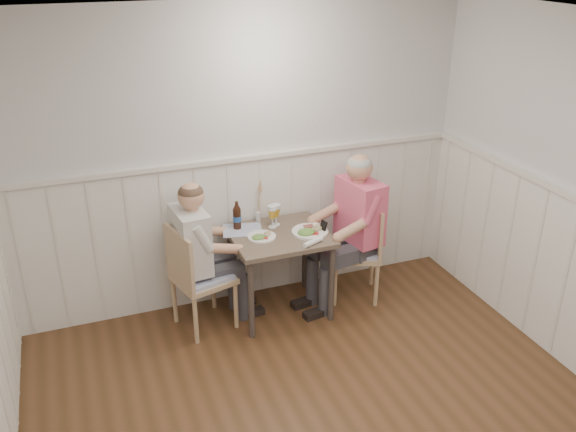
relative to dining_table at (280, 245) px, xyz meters
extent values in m
cube|color=silver|center=(-0.18, 0.41, 0.66)|extent=(4.00, 0.04, 2.60)
cube|color=white|center=(-0.18, -1.84, 1.95)|extent=(4.00, 4.50, 0.02)
cube|color=silver|center=(-0.18, 0.39, 0.01)|extent=(3.98, 0.03, 1.30)
cube|color=silver|center=(-0.18, 0.38, 0.68)|extent=(3.98, 0.06, 0.04)
cube|color=brown|center=(0.00, 0.00, 0.09)|extent=(0.81, 0.70, 0.04)
cylinder|color=#3F3833|center=(-0.36, -0.30, -0.29)|extent=(0.05, 0.05, 0.71)
cylinder|color=#3F3833|center=(-0.36, 0.30, -0.29)|extent=(0.05, 0.05, 0.71)
cylinder|color=#3F3833|center=(0.36, -0.30, -0.29)|extent=(0.05, 0.05, 0.71)
cylinder|color=#3F3833|center=(0.36, 0.30, -0.29)|extent=(0.05, 0.05, 0.71)
cube|color=tan|center=(0.72, 0.00, -0.20)|extent=(0.56, 0.56, 0.04)
cube|color=#5D6EA9|center=(0.72, 0.00, -0.17)|extent=(0.50, 0.50, 0.03)
cube|color=tan|center=(0.90, -0.07, 0.04)|extent=(0.19, 0.41, 0.45)
cylinder|color=tan|center=(0.82, -0.24, -0.43)|extent=(0.04, 0.04, 0.42)
cylinder|color=tan|center=(0.48, -0.11, -0.43)|extent=(0.04, 0.04, 0.42)
cylinder|color=tan|center=(0.96, 0.10, -0.43)|extent=(0.04, 0.04, 0.42)
cylinder|color=tan|center=(0.62, 0.24, -0.43)|extent=(0.04, 0.04, 0.42)
cube|color=tan|center=(-0.67, 0.01, -0.19)|extent=(0.54, 0.54, 0.04)
cube|color=#5D6EA9|center=(-0.67, 0.01, -0.15)|extent=(0.49, 0.49, 0.03)
cube|color=tan|center=(-0.86, -0.04, 0.06)|extent=(0.15, 0.43, 0.46)
cylinder|color=tan|center=(-0.90, 0.14, -0.43)|extent=(0.04, 0.04, 0.43)
cylinder|color=tan|center=(-0.54, 0.24, -0.43)|extent=(0.04, 0.04, 0.43)
cylinder|color=tan|center=(-0.80, -0.22, -0.43)|extent=(0.04, 0.04, 0.43)
cylinder|color=tan|center=(-0.44, -0.12, -0.43)|extent=(0.04, 0.04, 0.43)
cube|color=#3F3F47|center=(0.72, -0.03, -0.41)|extent=(0.51, 0.48, 0.46)
cube|color=#3F3F47|center=(0.52, -0.06, -0.12)|extent=(0.49, 0.44, 0.13)
cube|color=#FF6984|center=(0.72, -0.03, 0.22)|extent=(0.32, 0.48, 0.56)
sphere|color=tan|center=(0.72, -0.03, 0.62)|extent=(0.22, 0.22, 0.22)
sphere|color=#A5A5A0|center=(0.72, -0.03, 0.65)|extent=(0.21, 0.21, 0.21)
cube|color=black|center=(0.36, -0.09, 0.22)|extent=(0.03, 0.07, 0.13)
cube|color=#3F3F47|center=(-0.73, 0.04, -0.43)|extent=(0.46, 0.42, 0.43)
cube|color=#3F3F47|center=(-0.54, 0.06, -0.15)|extent=(0.44, 0.38, 0.12)
cube|color=silver|center=(-0.73, 0.04, 0.17)|extent=(0.27, 0.44, 0.52)
sphere|color=tan|center=(-0.73, 0.04, 0.54)|extent=(0.21, 0.21, 0.21)
sphere|color=#4C3828|center=(-0.73, 0.04, 0.57)|extent=(0.20, 0.20, 0.20)
cylinder|color=white|center=(0.25, -0.07, 0.12)|extent=(0.31, 0.31, 0.02)
ellipsoid|color=#3F722D|center=(0.20, -0.11, 0.16)|extent=(0.15, 0.13, 0.06)
sphere|color=tan|center=(0.31, -0.06, 0.15)|extent=(0.04, 0.04, 0.04)
cube|color=brown|center=(0.27, 0.00, 0.14)|extent=(0.09, 0.06, 0.01)
cylinder|color=white|center=(0.33, 0.00, 0.15)|extent=(0.06, 0.06, 0.03)
cylinder|color=white|center=(-0.16, -0.01, 0.12)|extent=(0.24, 0.24, 0.02)
ellipsoid|color=#3F722D|center=(-0.20, -0.04, 0.15)|extent=(0.12, 0.10, 0.04)
sphere|color=tan|center=(-0.11, 0.00, 0.14)|extent=(0.03, 0.03, 0.03)
cylinder|color=silver|center=(0.03, 0.18, 0.11)|extent=(0.07, 0.07, 0.01)
cylinder|color=silver|center=(0.03, 0.18, 0.16)|extent=(0.01, 0.01, 0.09)
cone|color=gold|center=(0.03, 0.18, 0.23)|extent=(0.08, 0.08, 0.07)
cylinder|color=silver|center=(0.03, 0.18, 0.28)|extent=(0.08, 0.08, 0.03)
cylinder|color=silver|center=(-0.01, 0.14, 0.11)|extent=(0.07, 0.07, 0.01)
cylinder|color=silver|center=(-0.01, 0.14, 0.16)|extent=(0.01, 0.01, 0.09)
cone|color=gold|center=(-0.01, 0.14, 0.24)|extent=(0.08, 0.08, 0.08)
cylinder|color=silver|center=(-0.01, 0.14, 0.29)|extent=(0.08, 0.08, 0.03)
cylinder|color=black|center=(-0.30, 0.22, 0.20)|extent=(0.07, 0.07, 0.18)
cone|color=black|center=(-0.30, 0.22, 0.31)|extent=(0.07, 0.07, 0.04)
cylinder|color=black|center=(-0.30, 0.22, 0.34)|extent=(0.03, 0.03, 0.03)
cylinder|color=#2552A1|center=(-0.30, 0.22, 0.21)|extent=(0.07, 0.07, 0.05)
cylinder|color=white|center=(0.19, -0.28, 0.13)|extent=(0.20, 0.12, 0.04)
cylinder|color=silver|center=(-0.09, 0.31, 0.15)|extent=(0.05, 0.05, 0.08)
cylinder|color=#D9B484|center=(-0.09, 0.31, 0.29)|extent=(0.02, 0.02, 0.27)
cone|color=#D9B484|center=(-0.09, 0.31, 0.46)|extent=(0.04, 0.04, 0.09)
cube|color=#5D6EA9|center=(-0.27, 0.18, 0.11)|extent=(0.38, 0.33, 0.01)
camera|label=1|loc=(-1.56, -4.32, 2.37)|focal=38.00mm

